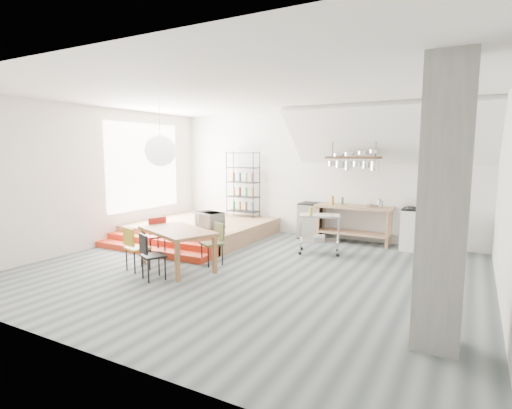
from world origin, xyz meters
The scene contains 26 objects.
floor centered at (0.00, 0.00, 0.00)m, with size 8.00×8.00×0.00m, color #4B5557.
wall_back centered at (0.00, 3.50, 1.60)m, with size 8.00×0.04×3.20m, color silver.
wall_left centered at (-4.00, 0.00, 1.60)m, with size 0.04×7.00×3.20m, color silver.
wall_right centered at (4.00, 0.00, 1.60)m, with size 0.04×7.00×3.20m, color silver.
ceiling centered at (0.00, 0.00, 3.20)m, with size 8.00×7.00×0.02m, color white.
slope_ceiling centered at (1.80, 2.90, 2.55)m, with size 4.40×1.80×0.15m, color white.
window_pane centered at (-3.98, 1.50, 1.80)m, with size 0.02×2.50×2.20m, color white.
platform centered at (-2.50, 2.00, 0.20)m, with size 3.00×3.00×0.40m, color #956A4A.
step_lower centered at (-2.50, 0.05, 0.07)m, with size 3.00×0.35×0.13m, color red.
step_upper centered at (-2.50, 0.40, 0.13)m, with size 3.00×0.35×0.27m, color red.
concrete_column centered at (3.30, -1.50, 1.60)m, with size 0.50×0.50×3.20m, color slate.
kitchen_counter centered at (1.10, 3.15, 0.63)m, with size 1.80×0.60×0.91m.
stove centered at (2.50, 3.16, 0.48)m, with size 0.60×0.60×1.18m.
pot_rack centered at (1.13, 2.92, 1.98)m, with size 1.20×0.50×1.43m.
wire_shelving centered at (-2.00, 3.20, 1.33)m, with size 0.88×0.38×1.80m.
microwave_shelf centered at (-1.40, 0.75, 0.55)m, with size 0.60×0.40×0.16m.
paper_lantern centered at (-1.79, -0.29, 2.20)m, with size 0.60×0.60×0.60m, color white.
dining_table centered at (-1.24, -0.52, 0.66)m, with size 1.78×1.41×0.74m.
chair_mustard centered at (-1.82, -1.04, 0.49)m, with size 0.46×0.46×0.82m.
chair_black centered at (-1.20, -1.29, 0.48)m, with size 0.50×0.50×0.81m.
chair_olive centered at (-0.78, 0.05, 0.48)m, with size 0.50×0.50×0.81m.
chair_red centered at (-2.12, -0.15, 0.52)m, with size 0.52×0.52×0.87m.
rolling_cart centered at (0.72, 1.81, 0.55)m, with size 0.96×0.72×0.85m.
mini_fridge centered at (-0.01, 3.20, 0.45)m, with size 0.53×0.53×0.90m, color black.
microwave centered at (-1.40, 0.75, 0.73)m, with size 0.59×0.40×0.33m, color beige.
bowl centered at (1.51, 3.10, 0.94)m, with size 0.23×0.23×0.06m, color silver.
Camera 1 is at (3.57, -6.22, 2.18)m, focal length 28.00 mm.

